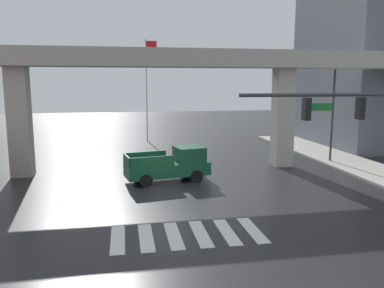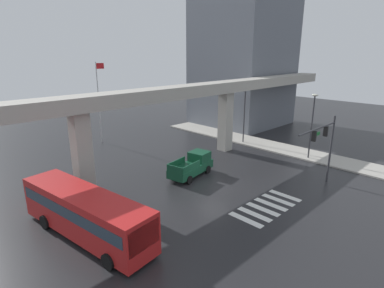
% 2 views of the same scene
% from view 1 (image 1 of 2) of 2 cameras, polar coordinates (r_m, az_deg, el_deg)
% --- Properties ---
extents(ground_plane, '(120.00, 120.00, 0.00)m').
position_cam_1_polar(ground_plane, '(21.04, -3.24, -7.58)').
color(ground_plane, '#232326').
extents(crosswalk_stripes, '(6.05, 2.80, 0.01)m').
position_cam_1_polar(crosswalk_stripes, '(15.82, -0.71, -13.32)').
color(crosswalk_stripes, silver).
rests_on(crosswalk_stripes, ground).
extents(elevated_overpass, '(59.08, 2.38, 8.26)m').
position_cam_1_polar(elevated_overpass, '(26.23, -5.03, 11.51)').
color(elevated_overpass, '#ADA89E').
rests_on(elevated_overpass, ground).
extents(sidewalk_east, '(4.00, 36.00, 0.15)m').
position_cam_1_polar(sidewalk_east, '(28.23, 26.33, -4.03)').
color(sidewalk_east, '#ADA89E').
rests_on(sidewalk_east, ground).
extents(pickup_truck, '(5.36, 2.79, 2.08)m').
position_cam_1_polar(pickup_truck, '(23.77, -3.02, -3.16)').
color(pickup_truck, '#14472D').
rests_on(pickup_truck, ground).
extents(traffic_signal_mast, '(6.49, 0.32, 6.20)m').
position_cam_1_polar(traffic_signal_mast, '(15.96, 23.28, 2.43)').
color(traffic_signal_mast, '#38383D').
rests_on(traffic_signal_mast, ground).
extents(street_lamp_mid_block, '(0.44, 0.70, 7.24)m').
position_cam_1_polar(street_lamp_mid_block, '(30.56, 20.29, 5.79)').
color(street_lamp_mid_block, '#38383D').
rests_on(street_lamp_mid_block, ground).
extents(flagpole, '(1.16, 0.12, 10.32)m').
position_cam_1_polar(flagpole, '(39.73, -6.66, 8.97)').
color(flagpole, silver).
rests_on(flagpole, ground).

